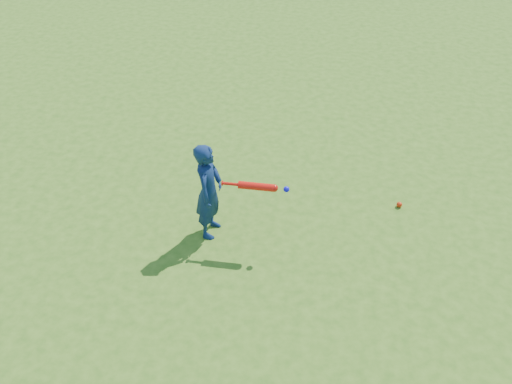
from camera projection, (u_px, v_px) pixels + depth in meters
ground at (204, 218)px, 6.49m from camera, size 80.00×80.00×0.00m
child at (209, 191)px, 5.97m from camera, size 0.31×0.44×1.13m
ground_ball_red at (399, 205)px, 6.63m from camera, size 0.07×0.07×0.07m
bat_swing at (259, 187)px, 5.77m from camera, size 0.70×0.08×0.08m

